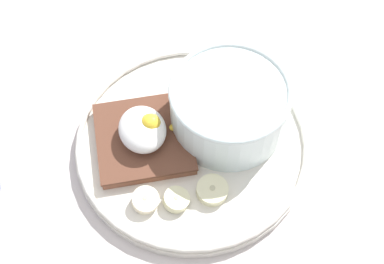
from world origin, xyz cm
name	(u,v)px	position (x,y,z in cm)	size (l,w,h in cm)	color
ground_plane	(192,151)	(0.00, 0.00, 1.00)	(120.00, 120.00, 2.00)	beige
plate	(192,143)	(0.00, 0.00, 2.80)	(25.01, 25.01, 1.60)	silver
oatmeal_bowl	(229,106)	(-1.09, 4.46, 6.20)	(12.56, 12.56, 6.20)	white
toast_slice	(144,139)	(-1.63, -4.85, 3.72)	(11.27, 11.27, 1.28)	brown
poached_egg	(144,129)	(-1.62, -4.71, 5.63)	(5.69, 7.19, 3.10)	white
banana_slice_front	(176,200)	(6.12, -3.74, 3.58)	(3.15, 3.25, 1.40)	beige
banana_slice_left	(214,190)	(6.29, 0.22, 3.55)	(4.06, 4.03, 1.17)	beige
banana_slice_back	(145,200)	(5.21, -6.67, 3.66)	(3.90, 3.86, 1.57)	#F1E4C3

